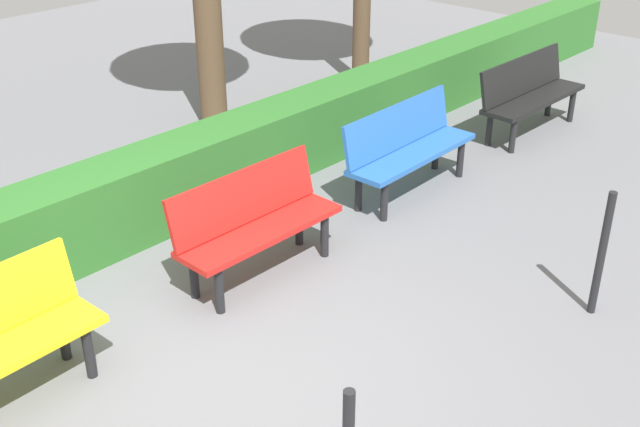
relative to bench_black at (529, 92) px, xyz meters
name	(u,v)px	position (x,y,z in m)	size (l,w,h in m)	color
ground_plane	(210,378)	(5.41, 0.70, -0.48)	(20.72, 20.72, 0.00)	slate
bench_black	(529,92)	(0.00, 0.00, 0.00)	(1.63, 0.50, 0.86)	black
bench_blue	(407,145)	(2.23, -0.08, 0.00)	(1.59, 0.49, 0.86)	blue
bench_red	(255,220)	(4.27, -0.04, 0.00)	(1.45, 0.49, 0.86)	red
hedge_row	(148,192)	(4.39, -1.29, -0.12)	(16.72, 0.56, 0.73)	#2D6B28
railing_post_mid	(602,254)	(2.96, 2.23, 0.02)	(0.06, 0.06, 1.00)	black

